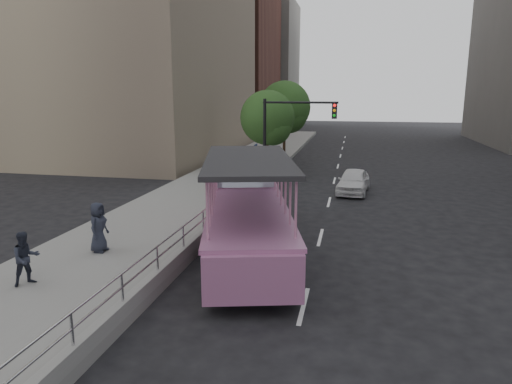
# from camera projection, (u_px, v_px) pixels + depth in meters

# --- Properties ---
(ground) EXTENTS (160.00, 160.00, 0.00)m
(ground) POSITION_uv_depth(u_px,v_px,m) (279.00, 274.00, 14.21)
(ground) COLOR black
(sidewalk) EXTENTS (5.50, 80.00, 0.30)m
(sidewalk) POSITION_uv_depth(u_px,v_px,m) (205.00, 193.00, 24.91)
(sidewalk) COLOR gray
(sidewalk) RESTS_ON ground
(kerb_wall) EXTENTS (0.24, 30.00, 0.36)m
(kerb_wall) POSITION_uv_depth(u_px,v_px,m) (203.00, 234.00, 16.66)
(kerb_wall) COLOR #9B9B96
(kerb_wall) RESTS_ON sidewalk
(guardrail) EXTENTS (0.07, 22.00, 0.71)m
(guardrail) POSITION_uv_depth(u_px,v_px,m) (203.00, 216.00, 16.52)
(guardrail) COLOR silver
(guardrail) RESTS_ON kerb_wall
(duck_boat) EXTENTS (5.10, 10.83, 3.50)m
(duck_boat) POSITION_uv_depth(u_px,v_px,m) (247.00, 213.00, 16.35)
(duck_boat) COLOR black
(duck_boat) RESTS_ON ground
(car) EXTENTS (2.02, 4.11, 1.35)m
(car) POSITION_uv_depth(u_px,v_px,m) (353.00, 181.00, 25.60)
(car) COLOR white
(car) RESTS_ON ground
(pedestrian_mid) EXTENTS (0.90, 0.94, 1.52)m
(pedestrian_mid) POSITION_uv_depth(u_px,v_px,m) (26.00, 258.00, 12.58)
(pedestrian_mid) COLOR #282C3A
(pedestrian_mid) RESTS_ON sidewalk
(pedestrian_far) EXTENTS (0.55, 0.84, 1.69)m
(pedestrian_far) POSITION_uv_depth(u_px,v_px,m) (98.00, 227.00, 15.19)
(pedestrian_far) COLOR #282C3A
(pedestrian_far) RESTS_ON sidewalk
(parking_sign) EXTENTS (0.08, 0.66, 2.91)m
(parking_sign) POSITION_uv_depth(u_px,v_px,m) (256.00, 165.00, 23.97)
(parking_sign) COLOR black
(parking_sign) RESTS_ON ground
(traffic_signal) EXTENTS (4.20, 0.32, 5.20)m
(traffic_signal) POSITION_uv_depth(u_px,v_px,m) (285.00, 129.00, 25.75)
(traffic_signal) COLOR black
(traffic_signal) RESTS_ON ground
(street_tree_near) EXTENTS (3.52, 3.52, 5.72)m
(street_tree_near) POSITION_uv_depth(u_px,v_px,m) (269.00, 120.00, 29.29)
(street_tree_near) COLOR #362718
(street_tree_near) RESTS_ON ground
(street_tree_far) EXTENTS (3.97, 3.97, 6.45)m
(street_tree_far) POSITION_uv_depth(u_px,v_px,m) (286.00, 109.00, 34.87)
(street_tree_far) COLOR #362718
(street_tree_far) RESTS_ON ground
(midrise_brick) EXTENTS (18.00, 16.00, 26.00)m
(midrise_brick) POSITION_uv_depth(u_px,v_px,m) (205.00, 36.00, 60.98)
(midrise_brick) COLOR brown
(midrise_brick) RESTS_ON ground
(midrise_stone_b) EXTENTS (16.00, 14.00, 20.00)m
(midrise_stone_b) POSITION_uv_depth(u_px,v_px,m) (247.00, 65.00, 76.50)
(midrise_stone_b) COLOR slate
(midrise_stone_b) RESTS_ON ground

